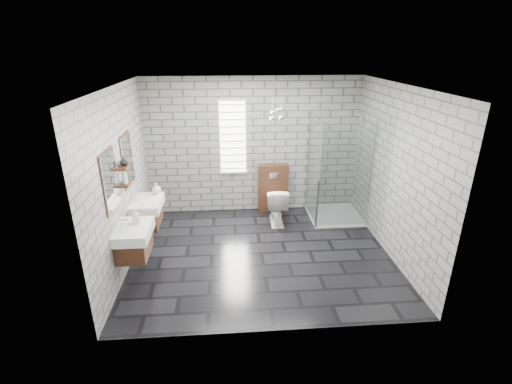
{
  "coord_description": "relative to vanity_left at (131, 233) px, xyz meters",
  "views": [
    {
      "loc": [
        -0.51,
        -5.33,
        3.25
      ],
      "look_at": [
        -0.06,
        0.35,
        0.96
      ],
      "focal_mm": 26.0,
      "sensor_mm": 36.0,
      "label": 1
    }
  ],
  "objects": [
    {
      "name": "wall_left",
      "position": [
        -0.2,
        0.55,
        0.59
      ],
      "size": [
        0.02,
        3.6,
        2.7
      ],
      "primitive_type": "cube",
      "color": "gray",
      "rests_on": "floor"
    },
    {
      "name": "shelf_lower",
      "position": [
        -0.12,
        0.5,
        0.56
      ],
      "size": [
        0.14,
        0.3,
        0.03
      ],
      "primitive_type": "cube",
      "color": "#4A2816",
      "rests_on": "wall_left"
    },
    {
      "name": "flush_plate",
      "position": [
        2.31,
        2.14,
        0.04
      ],
      "size": [
        0.18,
        0.01,
        0.12
      ],
      "primitive_type": "cube",
      "color": "silver",
      "rests_on": "cistern_panel"
    },
    {
      "name": "soap_bottle_b",
      "position": [
        0.16,
        1.24,
        0.19
      ],
      "size": [
        0.2,
        0.2,
        0.19
      ],
      "primitive_type": "imported",
      "rotation": [
        0.0,
        0.0,
        -0.41
      ],
      "color": "#B2B2B2",
      "rests_on": "vanity_right"
    },
    {
      "name": "shower_enclosure",
      "position": [
        3.41,
        1.73,
        -0.25
      ],
      "size": [
        1.0,
        1.0,
        2.03
      ],
      "color": "white",
      "rests_on": "floor"
    },
    {
      "name": "vanity_left",
      "position": [
        0.0,
        0.0,
        0.0
      ],
      "size": [
        0.47,
        0.7,
        1.57
      ],
      "color": "#4A2816",
      "rests_on": "wall_left"
    },
    {
      "name": "ceiling",
      "position": [
        1.91,
        0.55,
        1.95
      ],
      "size": [
        4.2,
        3.6,
        0.02
      ],
      "primitive_type": "cube",
      "color": "white",
      "rests_on": "wall_back"
    },
    {
      "name": "wall_front",
      "position": [
        1.91,
        -1.26,
        0.59
      ],
      "size": [
        4.2,
        0.02,
        2.7
      ],
      "primitive_type": "cube",
      "color": "gray",
      "rests_on": "floor"
    },
    {
      "name": "soap_bottle_c",
      "position": [
        -0.11,
        0.45,
        0.69
      ],
      "size": [
        0.11,
        0.11,
        0.22
      ],
      "primitive_type": "imported",
      "rotation": [
        0.0,
        0.0,
        -0.41
      ],
      "color": "#B2B2B2",
      "rests_on": "shelf_lower"
    },
    {
      "name": "cistern_panel",
      "position": [
        2.31,
        2.25,
        -0.26
      ],
      "size": [
        0.6,
        0.2,
        1.0
      ],
      "primitive_type": "cube",
      "color": "#4A2816",
      "rests_on": "floor"
    },
    {
      "name": "window",
      "position": [
        1.51,
        2.33,
        0.79
      ],
      "size": [
        0.56,
        0.05,
        1.48
      ],
      "color": "white",
      "rests_on": "wall_back"
    },
    {
      "name": "wall_back",
      "position": [
        1.91,
        2.36,
        0.59
      ],
      "size": [
        4.2,
        0.02,
        2.7
      ],
      "primitive_type": "cube",
      "color": "gray",
      "rests_on": "floor"
    },
    {
      "name": "shelf_upper",
      "position": [
        -0.12,
        0.5,
        0.82
      ],
      "size": [
        0.14,
        0.3,
        0.03
      ],
      "primitive_type": "cube",
      "color": "#4A2816",
      "rests_on": "wall_left"
    },
    {
      "name": "toilet",
      "position": [
        2.31,
        1.7,
        -0.39
      ],
      "size": [
        0.43,
        0.72,
        0.73
      ],
      "primitive_type": "imported",
      "rotation": [
        0.0,
        0.0,
        3.11
      ],
      "color": "white",
      "rests_on": "floor"
    },
    {
      "name": "soap_bottle_a",
      "position": [
        0.06,
        0.12,
        0.2
      ],
      "size": [
        0.12,
        0.12,
        0.21
      ],
      "primitive_type": "imported",
      "rotation": [
        0.0,
        0.0,
        0.22
      ],
      "color": "#B2B2B2",
      "rests_on": "vanity_left"
    },
    {
      "name": "floor",
      "position": [
        1.91,
        0.55,
        -0.77
      ],
      "size": [
        4.2,
        3.6,
        0.02
      ],
      "primitive_type": "cube",
      "color": "black",
      "rests_on": "ground"
    },
    {
      "name": "pendant_cluster",
      "position": [
        2.31,
        1.92,
        1.33
      ],
      "size": [
        0.27,
        0.24,
        0.74
      ],
      "color": "silver",
      "rests_on": "ceiling"
    },
    {
      "name": "vanity_right",
      "position": [
        0.0,
        0.96,
        0.0
      ],
      "size": [
        0.47,
        0.7,
        1.57
      ],
      "color": "#4A2816",
      "rests_on": "wall_left"
    },
    {
      "name": "wall_right",
      "position": [
        4.02,
        0.55,
        0.59
      ],
      "size": [
        0.02,
        3.6,
        2.7
      ],
      "primitive_type": "cube",
      "color": "gray",
      "rests_on": "floor"
    },
    {
      "name": "vase",
      "position": [
        -0.11,
        0.52,
        0.9
      ],
      "size": [
        0.15,
        0.15,
        0.13
      ],
      "primitive_type": "imported",
      "rotation": [
        0.0,
        0.0,
        -0.3
      ],
      "color": "#B2B2B2",
      "rests_on": "shelf_upper"
    }
  ]
}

